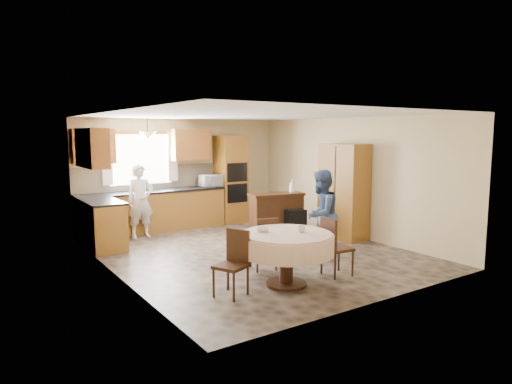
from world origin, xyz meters
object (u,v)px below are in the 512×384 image
at_px(dining_table, 287,245).
at_px(chair_back, 265,241).
at_px(cupboard, 343,191).
at_px(person_dining, 321,215).
at_px(oven_tower, 231,179).
at_px(chair_right, 334,244).
at_px(sideboard, 276,215).
at_px(chair_left, 234,259).
at_px(person_sink, 140,201).

distance_m(dining_table, chair_back, 0.79).
height_order(cupboard, chair_back, cupboard).
xyz_separation_m(chair_back, person_dining, (1.18, 0.01, 0.31)).
bearing_deg(oven_tower, chair_right, -101.00).
distance_m(chair_back, person_dining, 1.22).
bearing_deg(chair_right, cupboard, -41.89).
bearing_deg(sideboard, chair_left, -124.33).
bearing_deg(oven_tower, sideboard, -85.49).
height_order(sideboard, chair_left, chair_left).
xyz_separation_m(cupboard, chair_back, (-2.66, -0.96, -0.51)).
bearing_deg(person_dining, person_sink, -80.87).
bearing_deg(person_dining, sideboard, -126.92).
bearing_deg(chair_back, person_dining, -165.56).
xyz_separation_m(dining_table, chair_right, (0.86, -0.06, -0.10)).
distance_m(chair_back, person_sink, 3.46).
relative_size(cupboard, chair_back, 2.29).
distance_m(sideboard, person_dining, 2.13).
height_order(chair_left, chair_right, chair_right).
bearing_deg(person_dining, cupboard, -169.09).
xyz_separation_m(oven_tower, sideboard, (0.13, -1.70, -0.64)).
xyz_separation_m(oven_tower, chair_left, (-2.57, -4.41, -0.57)).
relative_size(cupboard, chair_right, 2.17).
relative_size(chair_right, person_dining, 0.58).
bearing_deg(cupboard, sideboard, 131.05).
relative_size(chair_back, person_dining, 0.55).
bearing_deg(chair_back, person_sink, -61.89).
distance_m(cupboard, chair_right, 2.69).
height_order(dining_table, chair_left, chair_left).
bearing_deg(dining_table, cupboard, 31.54).
height_order(oven_tower, person_sink, oven_tower).
distance_m(chair_left, person_dining, 2.29).
bearing_deg(chair_right, sideboard, -13.93).
relative_size(sideboard, chair_back, 1.37).
bearing_deg(chair_left, cupboard, 90.19).
relative_size(sideboard, chair_right, 1.30).
bearing_deg(oven_tower, cupboard, -68.91).
xyz_separation_m(dining_table, chair_back, (0.16, 0.77, -0.13)).
xyz_separation_m(cupboard, chair_right, (-1.96, -1.79, -0.48)).
bearing_deg(dining_table, chair_right, -3.89).
relative_size(chair_left, chair_back, 1.04).
distance_m(oven_tower, chair_right, 4.68).
bearing_deg(sideboard, chair_right, -98.99).
relative_size(oven_tower, chair_left, 2.39).
height_order(dining_table, person_sink, person_sink).
distance_m(dining_table, chair_left, 0.84).
bearing_deg(chair_right, chair_back, 46.14).
relative_size(oven_tower, chair_back, 2.48).
distance_m(cupboard, chair_back, 2.87).
bearing_deg(chair_back, cupboard, -145.99).
distance_m(sideboard, dining_table, 3.38).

